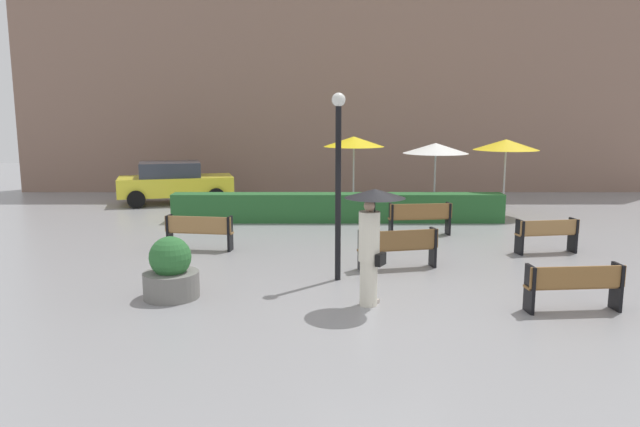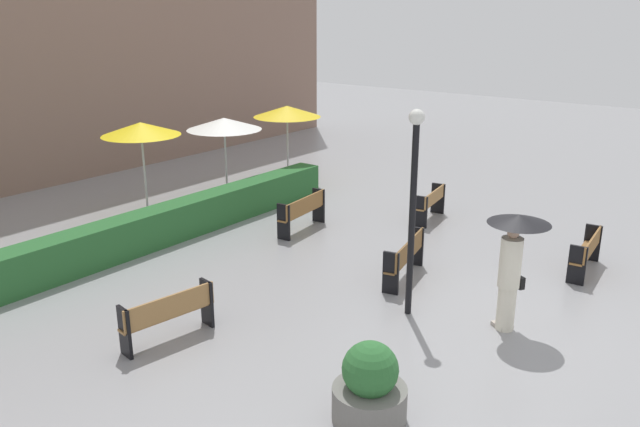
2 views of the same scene
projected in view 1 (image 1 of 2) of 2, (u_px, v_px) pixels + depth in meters
The scene contains 15 objects.
ground_plane at pixel (382, 306), 10.96m from camera, with size 60.00×60.00×0.00m, color gray.
bench_near_right at pixel (575, 284), 10.56m from camera, with size 1.73×0.50×0.84m.
bench_mid_center at pixel (398, 246), 13.42m from camera, with size 1.82×0.70×0.89m.
bench_far_right at pixel (548, 233), 14.89m from camera, with size 1.57×0.61×0.85m.
bench_back_row at pixel (420, 216), 17.03m from camera, with size 1.80×0.55×0.92m.
bench_far_left at pixel (199, 230), 15.25m from camera, with size 1.74×0.58×0.87m.
pedestrian_with_umbrella at pixel (372, 228), 10.74m from camera, with size 1.08×1.08×2.14m.
planter_pot at pixel (171, 272), 11.37m from camera, with size 1.05×1.05×1.17m.
lamp_post at pixel (339, 167), 12.26m from camera, with size 0.28×0.28×3.84m.
patio_umbrella_yellow at pixel (354, 142), 20.86m from camera, with size 2.10×2.10×2.60m.
patio_umbrella_white at pixel (436, 148), 20.62m from camera, with size 2.23×2.23×2.39m.
patio_umbrella_yellow_far at pixel (506, 145), 20.03m from camera, with size 2.14×2.14×2.54m.
hedge_strip at pixel (338, 208), 19.16m from camera, with size 10.43×0.70×0.90m, color #28602D.
building_facade at pixel (346, 68), 25.84m from camera, with size 28.00×1.20×10.53m, color #846656.
parked_car at pixel (175, 182), 22.91m from camera, with size 4.50×2.76×1.57m.
Camera 1 is at (-1.12, -10.52, 3.50)m, focal length 34.03 mm.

